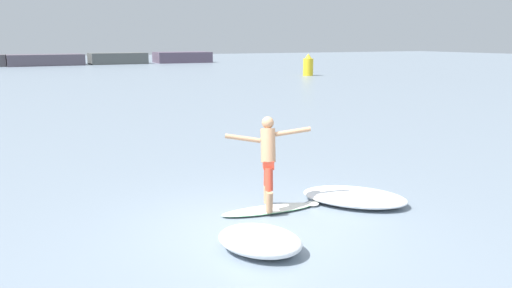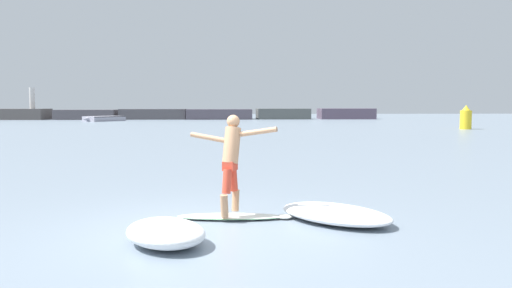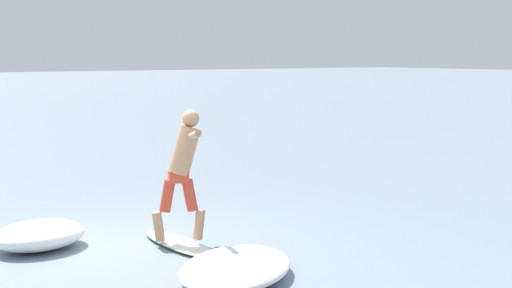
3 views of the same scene
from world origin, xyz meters
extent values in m
plane|color=gray|center=(0.00, 0.00, 0.00)|extent=(200.00, 200.00, 0.00)
cube|color=#57514F|center=(-26.81, 62.00, 0.73)|extent=(7.80, 4.62, 1.46)
cube|color=#534E53|center=(-17.77, 62.00, 0.67)|extent=(7.97, 4.24, 1.33)
cube|color=#504C50|center=(-8.73, 62.00, 0.71)|extent=(9.00, 3.38, 1.42)
cube|color=#564E59|center=(0.31, 62.00, 0.70)|extent=(9.11, 5.01, 1.39)
cube|color=#555856|center=(9.36, 62.00, 0.73)|extent=(7.45, 4.05, 1.47)
cube|color=#584B5C|center=(18.40, 62.00, 0.74)|extent=(7.84, 4.99, 1.48)
cylinder|color=silver|center=(-25.00, 62.00, 2.90)|extent=(0.70, 0.70, 2.91)
ellipsoid|color=white|center=(0.50, 0.60, 0.04)|extent=(1.93, 0.62, 0.09)
ellipsoid|color=white|center=(1.46, 0.52, 0.04)|extent=(0.29, 0.28, 0.07)
ellipsoid|color=#339E56|center=(0.50, 0.60, 0.04)|extent=(1.94, 0.64, 0.04)
cone|color=black|center=(-0.27, 0.66, -0.06)|extent=(0.05, 0.05, 0.14)
cone|color=black|center=(-0.15, 0.52, -0.06)|extent=(0.05, 0.05, 0.14)
cone|color=black|center=(-0.13, 0.78, -0.06)|extent=(0.05, 0.05, 0.14)
cylinder|color=tan|center=(0.61, 0.85, 0.28)|extent=(0.19, 0.21, 0.41)
cylinder|color=#D6442E|center=(0.56, 0.74, 0.69)|extent=(0.22, 0.26, 0.45)
cylinder|color=tan|center=(0.40, 0.34, 0.28)|extent=(0.19, 0.21, 0.41)
cylinder|color=#D6442E|center=(0.44, 0.46, 0.69)|extent=(0.22, 0.26, 0.45)
cube|color=#D6442E|center=(0.50, 0.60, 0.95)|extent=(0.28, 0.32, 0.16)
cylinder|color=tan|center=(0.53, 0.68, 1.30)|extent=(0.43, 0.51, 0.69)
sphere|color=tan|center=(0.57, 0.76, 1.72)|extent=(0.23, 0.23, 0.23)
cylinder|color=tan|center=(0.11, 0.91, 1.43)|extent=(0.66, 0.37, 0.21)
cylinder|color=tan|center=(1.00, 0.55, 1.55)|extent=(0.67, 0.35, 0.20)
cube|color=#ADA9B9|center=(-13.76, 54.55, 0.30)|extent=(4.76, 5.19, 0.61)
cone|color=#ADA9B9|center=(-15.46, 52.39, 0.30)|extent=(1.00, 1.04, 0.61)
cube|color=black|center=(-13.76, 54.55, 0.56)|extent=(4.78, 5.19, 0.08)
cube|color=black|center=(-12.20, 56.53, 0.33)|extent=(0.46, 0.44, 0.52)
cylinder|color=yellow|center=(20.67, 31.68, 0.77)|extent=(0.92, 0.92, 1.55)
cone|color=yellow|center=(20.67, 31.68, 1.77)|extent=(0.64, 0.64, 0.44)
ellipsoid|color=white|center=(-0.46, -0.98, 0.18)|extent=(1.63, 1.75, 0.36)
ellipsoid|color=white|center=(2.32, 0.29, 0.13)|extent=(2.33, 2.38, 0.27)
camera|label=1|loc=(-3.73, -7.55, 3.27)|focal=35.00mm
camera|label=2|loc=(0.31, -8.10, 2.02)|focal=35.00mm
camera|label=3|loc=(10.28, -5.07, 2.59)|focal=60.00mm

